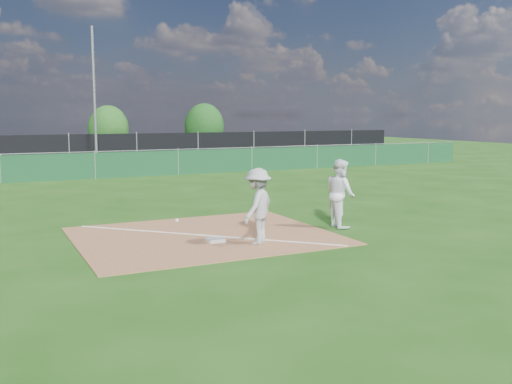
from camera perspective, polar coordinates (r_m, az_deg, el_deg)
ground at (r=22.44m, az=-13.43°, el=0.02°), size 90.00×90.00×0.00m
infield_dirt at (r=13.91m, az=-5.20°, el=-4.38°), size 6.00×5.00×0.02m
foul_line at (r=13.91m, az=-5.20°, el=-4.32°), size 5.01×5.01×0.01m
green_fence at (r=27.25m, az=-15.80°, el=2.54°), size 44.00×0.05×1.20m
black_fence at (r=35.11m, az=-18.18°, el=4.03°), size 46.00×0.04×1.80m
parking_lot at (r=40.12m, az=-19.13°, el=3.12°), size 46.00×9.00×0.01m
light_pole at (r=35.01m, az=-15.86°, el=9.19°), size 0.16×0.16×8.00m
first_base at (r=13.22m, az=-4.09°, el=-4.80°), size 0.38×0.38×0.08m
play_at_first at (r=12.85m, az=0.17°, el=-1.41°), size 2.61×1.20×1.72m
runner at (r=14.98m, az=8.44°, el=-0.13°), size 0.79×0.95×1.79m
car_mid at (r=39.86m, az=-21.05°, el=4.07°), size 4.72×2.58×1.48m
car_right at (r=39.71m, az=-11.53°, el=4.19°), size 4.12×1.92×1.16m
tree_mid at (r=46.08m, az=-14.55°, el=6.18°), size 3.10×3.10×3.68m
tree_right at (r=48.19m, az=-5.18°, el=6.59°), size 3.29×3.29×3.90m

